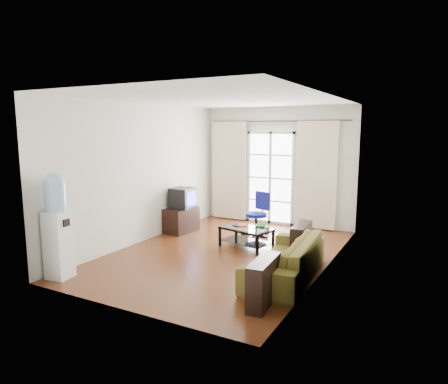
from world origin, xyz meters
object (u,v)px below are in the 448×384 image
at_px(crt_tv, 182,198).
at_px(coffee_table, 246,235).
at_px(water_cooler, 57,224).
at_px(sofa, 285,258).
at_px(tv_stand, 181,220).
at_px(task_chair, 257,223).

bearing_deg(crt_tv, coffee_table, -15.48).
height_order(crt_tv, water_cooler, water_cooler).
xyz_separation_m(crt_tv, water_cooler, (-0.07, -3.13, 0.08)).
height_order(sofa, tv_stand, sofa).
xyz_separation_m(task_chair, water_cooler, (-1.64, -3.58, 0.56)).
bearing_deg(tv_stand, crt_tv, 93.53).
bearing_deg(sofa, tv_stand, -121.41).
height_order(coffee_table, tv_stand, tv_stand).
distance_m(tv_stand, task_chair, 1.65).
xyz_separation_m(coffee_table, tv_stand, (-1.74, 0.40, 0.01)).
bearing_deg(water_cooler, tv_stand, 80.74).
relative_size(coffee_table, task_chair, 1.15).
xyz_separation_m(coffee_table, task_chair, (-0.16, 0.88, 0.02)).
bearing_deg(task_chair, sofa, -38.75).
distance_m(sofa, water_cooler, 3.41).
distance_m(coffee_table, crt_tv, 1.86).
xyz_separation_m(tv_stand, crt_tv, (0.00, 0.04, 0.48)).
bearing_deg(water_cooler, coffee_table, 48.20).
xyz_separation_m(sofa, crt_tv, (-2.89, 1.52, 0.44)).
xyz_separation_m(tv_stand, task_chair, (1.57, 0.48, 0.01)).
distance_m(crt_tv, water_cooler, 3.14).
bearing_deg(task_chair, water_cooler, -97.26).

